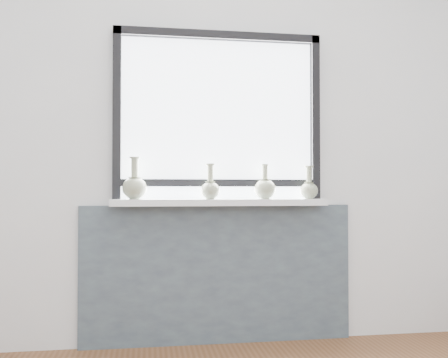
{
  "coord_description": "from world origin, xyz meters",
  "views": [
    {
      "loc": [
        -0.44,
        -1.32,
        0.96
      ],
      "look_at": [
        0.0,
        1.55,
        1.02
      ],
      "focal_mm": 40.0,
      "sensor_mm": 36.0,
      "label": 1
    }
  ],
  "objects": [
    {
      "name": "back_wall",
      "position": [
        0.0,
        1.81,
        1.3
      ],
      "size": [
        3.6,
        0.02,
        2.6
      ],
      "primitive_type": "cube",
      "color": "silver",
      "rests_on": "ground"
    },
    {
      "name": "apron_panel",
      "position": [
        0.0,
        1.78,
        0.43
      ],
      "size": [
        1.7,
        0.03,
        0.86
      ],
      "primitive_type": "cube",
      "color": "#4C5E67",
      "rests_on": "ground"
    },
    {
      "name": "windowsill",
      "position": [
        0.0,
        1.71,
        0.88
      ],
      "size": [
        1.32,
        0.18,
        0.04
      ],
      "primitive_type": "cube",
      "color": "white",
      "rests_on": "apron_panel"
    },
    {
      "name": "window",
      "position": [
        0.0,
        1.77,
        1.44
      ],
      "size": [
        1.3,
        0.06,
        1.05
      ],
      "color": "black",
      "rests_on": "windowsill"
    },
    {
      "name": "vase_a",
      "position": [
        -0.52,
        1.69,
        0.98
      ],
      "size": [
        0.15,
        0.15,
        0.25
      ],
      "rotation": [
        0.0,
        0.0,
        0.25
      ],
      "color": "#97A082",
      "rests_on": "windowsill"
    },
    {
      "name": "vase_b",
      "position": [
        -0.06,
        1.69,
        0.97
      ],
      "size": [
        0.12,
        0.12,
        0.22
      ],
      "rotation": [
        0.0,
        0.0,
        -0.27
      ],
      "color": "#97A082",
      "rests_on": "windowsill"
    },
    {
      "name": "vase_c",
      "position": [
        0.28,
        1.7,
        0.97
      ],
      "size": [
        0.13,
        0.13,
        0.22
      ],
      "rotation": [
        0.0,
        0.0,
        0.25
      ],
      "color": "#97A082",
      "rests_on": "windowsill"
    },
    {
      "name": "vase_d",
      "position": [
        0.56,
        1.69,
        0.96
      ],
      "size": [
        0.11,
        0.11,
        0.21
      ],
      "rotation": [
        0.0,
        0.0,
        -0.23
      ],
      "color": "#97A082",
      "rests_on": "windowsill"
    }
  ]
}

